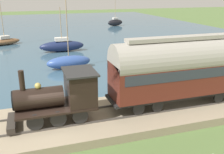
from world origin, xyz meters
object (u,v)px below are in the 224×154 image
sailboat_navy (62,46)px  steam_locomotive (63,94)px  passenger_coach (184,67)px  sailboat_blue (69,62)px  sailboat_brown (5,41)px  rowboat_off_pier (123,81)px  sailboat_black (115,22)px

sailboat_navy → steam_locomotive: bearing=173.0°
passenger_coach → sailboat_blue: sailboat_blue is taller
sailboat_blue → sailboat_brown: sailboat_blue is taller
passenger_coach → rowboat_off_pier: (6.33, 1.91, -2.89)m
steam_locomotive → sailboat_black: size_ratio=0.77×
steam_locomotive → sailboat_black: 48.40m
steam_locomotive → sailboat_brown: 28.84m
rowboat_off_pier → steam_locomotive: bearing=116.8°
sailboat_black → sailboat_brown: sailboat_brown is taller
sailboat_black → sailboat_brown: (-16.37, 23.34, -0.25)m
steam_locomotive → sailboat_black: bearing=-22.4°
steam_locomotive → passenger_coach: size_ratio=0.50×
steam_locomotive → sailboat_blue: size_ratio=0.56×
steam_locomotive → sailboat_navy: (21.03, -2.75, -1.41)m
sailboat_blue → rowboat_off_pier: size_ratio=3.95×
sailboat_brown → sailboat_navy: bearing=-157.8°
rowboat_off_pier → sailboat_brown: bearing=7.4°
passenger_coach → sailboat_black: 45.99m
sailboat_blue → passenger_coach: bearing=-160.5°
sailboat_navy → sailboat_brown: bearing=46.7°
passenger_coach → sailboat_brown: 31.28m
steam_locomotive → sailboat_black: sailboat_black is taller
passenger_coach → rowboat_off_pier: size_ratio=4.49×
sailboat_brown → rowboat_off_pier: 24.66m
steam_locomotive → passenger_coach: passenger_coach is taller
sailboat_black → sailboat_navy: (-23.71, 15.66, -0.03)m
sailboat_black → rowboat_off_pier: bearing=147.3°
rowboat_off_pier → sailboat_black: bearing=-37.0°
rowboat_off_pier → passenger_coach: bearing=177.5°
sailboat_navy → sailboat_black: bearing=-33.0°
sailboat_brown → rowboat_off_pier: bearing=-177.5°
sailboat_blue → sailboat_brown: bearing=20.1°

